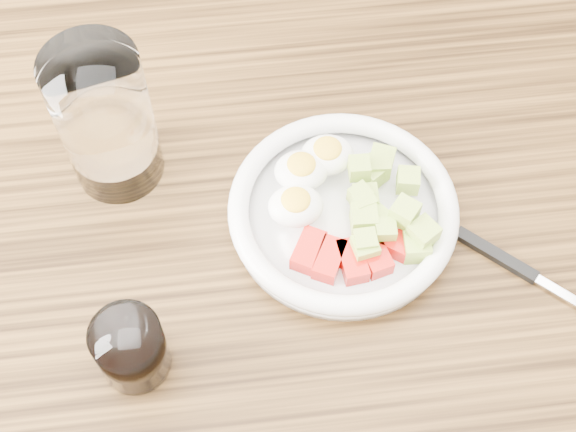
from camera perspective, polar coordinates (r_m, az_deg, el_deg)
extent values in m
cube|color=#563817|center=(0.82, 0.78, -2.27)|extent=(1.50, 0.90, 0.04)
cylinder|color=white|center=(0.81, 3.88, -0.07)|extent=(0.22, 0.22, 0.01)
torus|color=white|center=(0.79, 3.95, 0.53)|extent=(0.23, 0.23, 0.02)
cube|color=red|center=(0.77, 1.47, -2.46)|extent=(0.04, 0.05, 0.02)
cube|color=red|center=(0.77, 2.96, -3.11)|extent=(0.04, 0.05, 0.02)
cube|color=red|center=(0.77, 4.60, -3.21)|extent=(0.03, 0.04, 0.02)
cube|color=red|center=(0.77, 6.14, -2.76)|extent=(0.03, 0.05, 0.02)
cube|color=red|center=(0.78, 7.32, -1.83)|extent=(0.05, 0.04, 0.02)
ellipsoid|color=white|center=(0.80, 0.95, 3.23)|extent=(0.05, 0.05, 0.03)
ellipsoid|color=yellow|center=(0.79, 0.96, 3.70)|extent=(0.03, 0.03, 0.01)
ellipsoid|color=white|center=(0.81, 2.80, 4.35)|extent=(0.05, 0.05, 0.03)
ellipsoid|color=yellow|center=(0.80, 2.83, 4.83)|extent=(0.03, 0.03, 0.01)
ellipsoid|color=white|center=(0.78, 0.55, 0.71)|extent=(0.05, 0.05, 0.03)
ellipsoid|color=yellow|center=(0.77, 0.56, 1.17)|extent=(0.03, 0.03, 0.01)
cube|color=#B4CE4F|center=(0.77, 6.93, -1.04)|extent=(0.02, 0.02, 0.02)
cube|color=#B4CE4F|center=(0.76, 5.47, -2.33)|extent=(0.03, 0.03, 0.02)
cube|color=#B4CE4F|center=(0.79, 5.50, 1.16)|extent=(0.03, 0.03, 0.02)
cube|color=#B4CE4F|center=(0.81, 6.52, 3.54)|extent=(0.02, 0.02, 0.02)
cube|color=#B4CE4F|center=(0.80, 8.53, 2.51)|extent=(0.03, 0.03, 0.02)
cube|color=#B4CE4F|center=(0.78, 5.16, 1.43)|extent=(0.03, 0.03, 0.02)
cube|color=#B4CE4F|center=(0.77, 9.58, -1.25)|extent=(0.03, 0.03, 0.02)
cube|color=#B4CE4F|center=(0.79, 5.09, 3.41)|extent=(0.02, 0.02, 0.02)
cube|color=#B4CE4F|center=(0.77, 8.29, 0.24)|extent=(0.03, 0.03, 0.02)
cube|color=#B4CE4F|center=(0.78, 5.38, 1.00)|extent=(0.03, 0.03, 0.02)
cube|color=#B4CE4F|center=(0.81, 6.05, 3.12)|extent=(0.03, 0.03, 0.03)
cube|color=#B4CE4F|center=(0.76, 5.50, -1.87)|extent=(0.02, 0.02, 0.02)
cube|color=#B4CE4F|center=(0.82, 6.66, 3.93)|extent=(0.03, 0.03, 0.02)
cube|color=#B4CE4F|center=(0.78, 6.45, -0.22)|extent=(0.03, 0.03, 0.02)
cube|color=#B4CE4F|center=(0.78, 9.10, -2.19)|extent=(0.03, 0.03, 0.02)
cube|color=#B4CE4F|center=(0.78, 5.43, -0.21)|extent=(0.03, 0.03, 0.02)
cube|color=black|center=(0.81, 14.58, -2.69)|extent=(0.07, 0.07, 0.01)
cube|color=silver|center=(0.81, 18.82, -5.20)|extent=(0.04, 0.04, 0.00)
cylinder|color=white|center=(0.80, -12.85, 6.68)|extent=(0.09, 0.09, 0.16)
cylinder|color=white|center=(0.73, -11.11, -9.23)|extent=(0.06, 0.06, 0.07)
cylinder|color=black|center=(0.73, -11.08, -9.28)|extent=(0.06, 0.06, 0.06)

